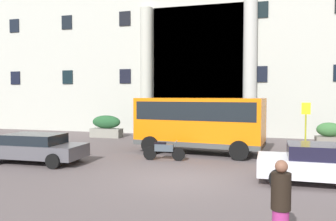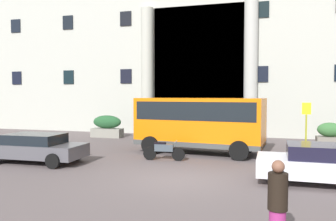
% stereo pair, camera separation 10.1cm
% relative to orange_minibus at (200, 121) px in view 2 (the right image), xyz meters
% --- Properties ---
extents(ground_plane, '(80.00, 64.00, 0.12)m').
position_rel_orange_minibus_xyz_m(ground_plane, '(0.34, -5.50, -1.73)').
color(ground_plane, '#5A4F4F').
extents(office_building_facade, '(43.93, 9.72, 19.91)m').
position_rel_orange_minibus_xyz_m(office_building_facade, '(0.33, 11.98, 8.28)').
color(office_building_facade, '#ACADA2').
rests_on(office_building_facade, ground_plane).
extents(orange_minibus, '(6.53, 3.04, 2.80)m').
position_rel_orange_minibus_xyz_m(orange_minibus, '(0.00, 0.00, 0.00)').
color(orange_minibus, orange).
rests_on(orange_minibus, ground_plane).
extents(bus_stop_sign, '(0.44, 0.08, 2.57)m').
position_rel_orange_minibus_xyz_m(bus_stop_sign, '(5.19, 1.69, -0.07)').
color(bus_stop_sign, '#9BA01B').
rests_on(bus_stop_sign, ground_plane).
extents(hedge_planter_far_east, '(2.01, 0.82, 1.47)m').
position_rel_orange_minibus_xyz_m(hedge_planter_far_east, '(0.36, 5.40, -0.96)').
color(hedge_planter_far_east, '#646657').
rests_on(hedge_planter_far_east, ground_plane).
extents(hedge_planter_east, '(2.17, 0.85, 1.53)m').
position_rel_orange_minibus_xyz_m(hedge_planter_east, '(-7.43, 4.65, -0.93)').
color(hedge_planter_east, gray).
rests_on(hedge_planter_east, ground_plane).
extents(hedge_planter_entrance_right, '(1.49, 0.98, 1.31)m').
position_rel_orange_minibus_xyz_m(hedge_planter_entrance_right, '(6.88, 5.22, -1.03)').
color(hedge_planter_entrance_right, slate).
rests_on(hedge_planter_entrance_right, ground_plane).
extents(hedge_planter_west, '(2.18, 0.96, 1.40)m').
position_rel_orange_minibus_xyz_m(hedge_planter_west, '(-3.34, 5.37, -1.00)').
color(hedge_planter_west, slate).
rests_on(hedge_planter_west, ground_plane).
extents(parked_compact_extra, '(4.40, 2.07, 1.27)m').
position_rel_orange_minibus_xyz_m(parked_compact_extra, '(-6.47, -4.30, -1.00)').
color(parked_compact_extra, '#4C4A51').
rests_on(parked_compact_extra, ground_plane).
extents(white_taxi_kerbside, '(4.29, 2.08, 1.33)m').
position_rel_orange_minibus_xyz_m(white_taxi_kerbside, '(5.10, -4.76, -0.97)').
color(white_taxi_kerbside, silver).
rests_on(white_taxi_kerbside, ground_plane).
extents(motorcycle_near_kerb, '(2.04, 0.73, 0.89)m').
position_rel_orange_minibus_xyz_m(motorcycle_near_kerb, '(-7.60, -2.49, -1.21)').
color(motorcycle_near_kerb, black).
rests_on(motorcycle_near_kerb, ground_plane).
extents(scooter_by_planter, '(1.92, 0.55, 0.89)m').
position_rel_orange_minibus_xyz_m(scooter_by_planter, '(-1.23, -2.26, -1.21)').
color(scooter_by_planter, black).
rests_on(scooter_by_planter, ground_plane).
extents(pedestrian_man_crossing, '(0.36, 0.36, 1.80)m').
position_rel_orange_minibus_xyz_m(pedestrian_man_crossing, '(3.49, -10.49, -0.76)').
color(pedestrian_man_crossing, '#9A296D').
rests_on(pedestrian_man_crossing, ground_plane).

